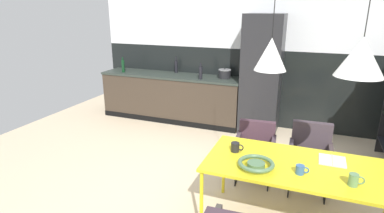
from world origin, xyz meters
TOP-DOWN VIEW (x-y plane):
  - ground_plane at (0.00, 0.00)m, footprint 7.92×7.92m
  - back_wall_splashback_dark at (0.00, 2.92)m, footprint 6.10×0.12m
  - back_wall_panel_upper at (0.00, 2.92)m, footprint 6.10×0.12m
  - kitchen_counter at (-1.51, 2.56)m, footprint 2.80×0.63m
  - refrigerator_column at (0.22, 2.56)m, footprint 0.65×0.60m
  - dining_table at (1.03, -0.00)m, footprint 1.77×0.86m
  - armchair_facing_counter at (1.11, 0.85)m, footprint 0.50×0.49m
  - armchair_by_stool at (0.46, 0.86)m, footprint 0.52×0.51m
  - fruit_bowl at (0.64, -0.21)m, footprint 0.33×0.33m
  - open_book at (1.30, 0.20)m, footprint 0.24×0.24m
  - mug_short_terracotta at (0.38, 0.06)m, footprint 0.13×0.09m
  - mug_tall_blue at (1.45, -0.22)m, footprint 0.13×0.08m
  - mug_white_ceramic at (1.03, -0.17)m, footprint 0.12×0.08m
  - cooking_pot at (-0.46, 2.64)m, footprint 0.23×0.23m
  - bottle_wine_green at (-2.50, 2.43)m, footprint 0.06×0.06m
  - bottle_spice_small at (-0.84, 2.40)m, footprint 0.07×0.07m
  - bottle_vinegar_dark at (-1.49, 2.77)m, footprint 0.06×0.06m
  - pendant_lamp_over_table_near at (0.67, 0.03)m, footprint 0.29×0.29m
  - pendant_lamp_over_table_far at (1.38, -0.02)m, footprint 0.38×0.38m

SIDE VIEW (x-z plane):
  - ground_plane at x=0.00m, z-range 0.00..0.00m
  - kitchen_counter at x=-1.51m, z-range 0.00..0.90m
  - armchair_by_stool at x=0.46m, z-range 0.12..0.87m
  - armchair_facing_counter at x=1.11m, z-range 0.11..0.94m
  - dining_table at x=1.03m, z-range 0.32..1.04m
  - back_wall_splashback_dark at x=0.00m, z-range 0.00..1.42m
  - open_book at x=1.30m, z-range 0.72..0.74m
  - mug_white_ceramic at x=1.03m, z-range 0.72..0.81m
  - fruit_bowl at x=0.64m, z-range 0.73..0.80m
  - mug_short_terracotta at x=0.38m, z-range 0.72..0.82m
  - mug_tall_blue at x=1.45m, z-range 0.72..0.83m
  - cooking_pot at x=-0.46m, z-range 0.89..1.08m
  - refrigerator_column at x=0.22m, z-range 0.00..2.05m
  - bottle_spice_small at x=-0.84m, z-range 0.88..1.18m
  - bottle_vinegar_dark at x=-1.49m, z-range 0.87..1.19m
  - bottle_wine_green at x=-2.50m, z-range 0.88..1.18m
  - pendant_lamp_over_table_near at x=0.67m, z-range 1.15..2.34m
  - pendant_lamp_over_table_far at x=1.38m, z-range 1.17..2.35m
  - back_wall_panel_upper at x=0.00m, z-range 1.42..2.83m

